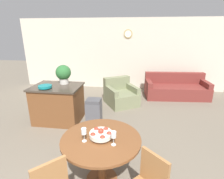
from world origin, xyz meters
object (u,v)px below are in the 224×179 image
Objects in this scene: wine_glass_right at (114,135)px; couch at (176,89)px; fruit_bowl at (101,134)px; wine_glass_left at (84,132)px; armchair at (121,95)px; potted_plant at (63,73)px; dining_table at (101,148)px; trash_bin at (94,113)px; teal_bowl at (45,87)px; kitchen_island at (58,103)px.

wine_glass_right is 0.09× the size of couch.
fruit_bowl is 0.15× the size of couch.
wine_glass_left reaches higher than armchair.
wine_glass_left is at bearing -61.50° from potted_plant.
dining_table is 0.24m from fruit_bowl.
couch is (2.38, 2.36, -0.06)m from trash_bin.
armchair is at bearing 89.72° from dining_table.
fruit_bowl is 0.25m from wine_glass_right.
trash_bin is at bearing 107.30° from fruit_bowl.
teal_bowl is 0.45× the size of trash_bin.
fruit_bowl is 0.47× the size of trash_bin.
couch is (3.51, 2.46, -0.70)m from teal_bowl.
kitchen_island is at bearing 129.63° from fruit_bowl.
kitchen_island reaches higher than fruit_bowl.
potted_plant is 0.38× the size of armchair.
trash_bin is at bearing -8.25° from kitchen_island.
fruit_bowl is 2.43m from potted_plant.
dining_table is 0.53× the size of couch.
potted_plant is (0.11, 0.22, 0.73)m from kitchen_island.
trash_bin is (-0.70, 1.76, -0.57)m from wine_glass_right.
potted_plant is 0.69× the size of trash_bin.
kitchen_island reaches higher than trash_bin.
fruit_bowl is 0.25m from wine_glass_left.
wine_glass_right is 2.47m from teal_bowl.
armchair is (-0.18, 3.23, -0.63)m from wine_glass_right.
wine_glass_right is at bearing -53.86° from potted_plant.
wine_glass_right is at bearing -68.25° from trash_bin.
armchair is at bearing 89.75° from fruit_bowl.
dining_table is 5.69× the size of wine_glass_left.
trash_bin is (0.95, -0.14, -0.13)m from kitchen_island.
potted_plant reaches higher than dining_table.
kitchen_island is at bearing 171.75° from trash_bin.
armchair is (1.36, 1.11, -0.92)m from potted_plant.
wine_glass_left is at bearing -125.51° from armchair.
wine_glass_left reaches higher than dining_table.
potted_plant is 0.22× the size of couch.
wine_glass_left is 0.41m from wine_glass_right.
couch is at bearing 35.10° from teal_bowl.
dining_table is 2.47m from potted_plant.
teal_bowl is (-1.63, 1.53, 0.16)m from fruit_bowl.
wine_glass_left is 1.00× the size of wine_glass_right.
dining_table is at bearing 145.99° from wine_glass_right.
trash_bin is (0.84, -0.36, -0.86)m from potted_plant.
potted_plant is (-1.13, 2.09, 0.29)m from wine_glass_left.
couch is (1.68, 4.12, -0.63)m from wine_glass_right.
fruit_bowl reaches higher than trash_bin.
wine_glass_left reaches higher than kitchen_island.
dining_table is at bearing -72.76° from trash_bin.
trash_bin is at bearing 99.55° from wine_glass_left.
wine_glass_left is 0.65× the size of teal_bowl.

